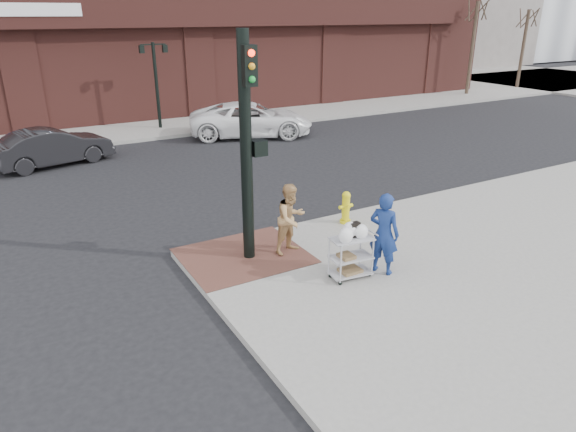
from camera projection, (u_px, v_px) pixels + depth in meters
ground at (285, 271)px, 11.57m from camera, size 220.00×220.00×0.00m
sidewalk_far at (227, 81)px, 43.12m from camera, size 65.00×36.00×0.15m
brick_curb_ramp at (244, 255)px, 11.96m from camera, size 2.80×2.40×0.01m
bare_tree_b at (530, 7)px, 37.03m from camera, size 1.80×1.80×6.70m
lamp_post at (156, 76)px, 24.43m from camera, size 1.32×0.22×4.00m
traffic_signal_pole at (247, 144)px, 10.93m from camera, size 0.61×0.51×5.00m
woman_blue at (384, 234)px, 10.90m from camera, size 0.70×0.79×1.82m
pedestrian_tan at (291, 219)px, 11.88m from camera, size 0.95×0.82×1.67m
sedan_dark at (52, 147)px, 19.35m from camera, size 4.54×2.49×1.42m
minivan_white at (251, 119)px, 23.92m from camera, size 6.24×4.63×1.58m
utility_cart at (351, 253)px, 10.81m from camera, size 0.94×0.61×1.23m
fire_hydrant at (346, 207)px, 13.68m from camera, size 0.42×0.29×0.89m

